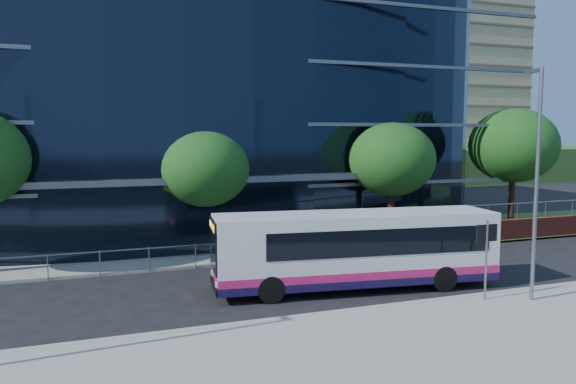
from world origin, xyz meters
name	(u,v)px	position (x,y,z in m)	size (l,w,h in m)	color
ground	(348,304)	(0.00, 0.00, 0.00)	(200.00, 200.00, 0.00)	black
pavement_near	(433,355)	(0.00, -5.00, 0.07)	(80.00, 8.00, 0.15)	gray
kerb	(362,310)	(0.00, -1.00, 0.08)	(80.00, 0.25, 0.16)	gray
yellow_line_outer	(359,311)	(0.00, -0.80, 0.01)	(80.00, 0.08, 0.01)	gold
yellow_line_inner	(357,309)	(0.00, -0.65, 0.01)	(80.00, 0.08, 0.01)	gold
far_forecourt	(140,253)	(-6.00, 11.00, 0.05)	(50.00, 8.00, 0.10)	gray
glass_office	(153,102)	(-4.00, 20.85, 8.00)	(44.00, 23.10, 16.00)	black
guard_railings	(100,257)	(-8.00, 7.00, 0.82)	(24.00, 0.05, 1.10)	slate
apartment_block	(371,98)	(32.00, 57.21, 11.11)	(60.00, 42.00, 30.00)	#2D511E
street_sign	(486,243)	(4.50, -1.59, 2.15)	(0.85, 0.09, 2.80)	slate
tree_far_b	(205,169)	(-3.00, 9.50, 4.21)	(4.29, 4.29, 6.05)	black
tree_far_c	(392,160)	(7.00, 9.00, 4.54)	(4.62, 4.62, 6.51)	black
tree_far_d	(514,146)	(16.00, 10.00, 5.19)	(5.28, 5.28, 7.44)	black
tree_dist_e	(381,145)	(24.00, 40.00, 4.54)	(4.62, 4.62, 6.51)	black
tree_dist_f	(482,147)	(40.00, 42.00, 4.21)	(4.29, 4.29, 6.05)	black
streetlight_east	(536,177)	(6.00, -2.17, 4.44)	(0.15, 0.77, 8.00)	slate
city_bus	(358,249)	(1.22, 1.66, 1.55)	(11.04, 3.86, 2.93)	silver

